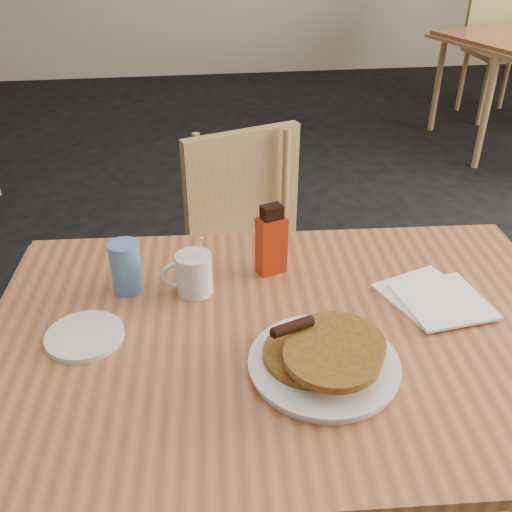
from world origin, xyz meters
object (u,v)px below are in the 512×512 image
at_px(main_table, 288,346).
at_px(coffee_mug, 193,273).
at_px(chair_main_far, 246,245).
at_px(pancake_plate, 325,358).
at_px(chair_neighbor_far, 499,34).
at_px(syrup_bottle, 271,242).
at_px(blue_tumbler, 126,267).

xyz_separation_m(main_table, coffee_mug, (-0.18, 0.16, 0.09)).
xyz_separation_m(chair_main_far, pancake_plate, (0.04, -0.84, 0.25)).
xyz_separation_m(chair_neighbor_far, pancake_plate, (-2.28, -3.62, 0.16)).
distance_m(pancake_plate, syrup_bottle, 0.34).
bearing_deg(coffee_mug, syrup_bottle, 20.77).
height_order(syrup_bottle, blue_tumbler, syrup_bottle).
distance_m(coffee_mug, syrup_bottle, 0.19).
relative_size(pancake_plate, blue_tumbler, 2.37).
bearing_deg(chair_neighbor_far, coffee_mug, -127.46).
bearing_deg(syrup_bottle, chair_neighbor_far, 35.86).
height_order(main_table, chair_neighbor_far, chair_neighbor_far).
distance_m(syrup_bottle, blue_tumbler, 0.32).
height_order(chair_main_far, syrup_bottle, syrup_bottle).
bearing_deg(chair_main_far, blue_tumbler, -140.34).
xyz_separation_m(pancake_plate, coffee_mug, (-0.22, 0.28, 0.02)).
xyz_separation_m(chair_main_far, syrup_bottle, (-0.00, -0.50, 0.30)).
height_order(coffee_mug, syrup_bottle, syrup_bottle).
relative_size(main_table, chair_main_far, 1.47).
height_order(pancake_plate, syrup_bottle, syrup_bottle).
bearing_deg(main_table, blue_tumbler, 149.87).
distance_m(chair_main_far, blue_tumbler, 0.69).
bearing_deg(syrup_bottle, pancake_plate, -101.34).
height_order(coffee_mug, blue_tumbler, coffee_mug).
height_order(chair_neighbor_far, coffee_mug, chair_neighbor_far).
xyz_separation_m(syrup_bottle, blue_tumbler, (-0.32, -0.03, -0.02)).
relative_size(pancake_plate, coffee_mug, 1.90).
relative_size(chair_main_far, chair_neighbor_far, 0.85).
distance_m(chair_neighbor_far, blue_tumbler, 4.24).
xyz_separation_m(chair_main_far, chair_neighbor_far, (2.32, 2.78, 0.10)).
xyz_separation_m(main_table, chair_neighbor_far, (2.32, 3.50, -0.09)).
distance_m(pancake_plate, coffee_mug, 0.36).
xyz_separation_m(pancake_plate, syrup_bottle, (-0.04, 0.34, 0.05)).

